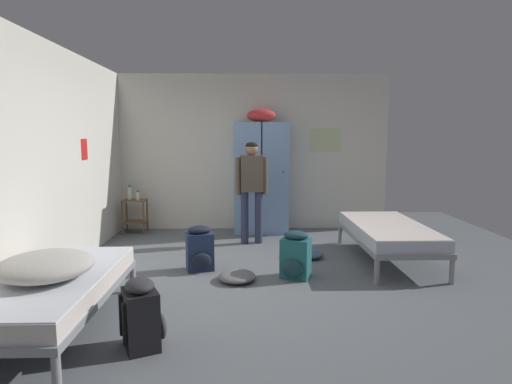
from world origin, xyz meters
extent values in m
plane|color=slate|center=(0.00, 0.00, 0.00)|extent=(8.13, 8.13, 0.00)
cube|color=silver|center=(0.00, 2.57, 1.34)|extent=(4.69, 0.06, 2.67)
cube|color=silver|center=(-2.31, 0.00, 1.34)|extent=(0.06, 5.08, 2.67)
cube|color=beige|center=(1.26, 2.54, 1.55)|extent=(0.55, 0.01, 0.40)
cube|color=red|center=(-2.28, 0.89, 1.45)|extent=(0.01, 0.20, 0.28)
cube|color=#7A9ECC|center=(-0.09, 2.26, 0.93)|extent=(0.44, 0.52, 1.85)
cylinder|color=black|center=(0.03, 1.99, 1.05)|extent=(0.02, 0.03, 0.02)
cube|color=#7A9ECC|center=(0.37, 2.26, 0.93)|extent=(0.44, 0.52, 1.85)
cylinder|color=black|center=(0.49, 1.99, 1.05)|extent=(0.02, 0.03, 0.02)
ellipsoid|color=red|center=(0.14, 2.26, 1.96)|extent=(0.48, 0.36, 0.22)
cylinder|color=brown|center=(-2.16, 2.08, 0.28)|extent=(0.03, 0.03, 0.55)
cylinder|color=brown|center=(-1.81, 2.08, 0.28)|extent=(0.03, 0.03, 0.55)
cylinder|color=brown|center=(-2.16, 2.35, 0.28)|extent=(0.03, 0.03, 0.55)
cylinder|color=brown|center=(-1.81, 2.35, 0.28)|extent=(0.03, 0.03, 0.55)
cube|color=brown|center=(-1.98, 2.22, 0.19)|extent=(0.38, 0.30, 0.02)
cube|color=brown|center=(-1.98, 2.22, 0.56)|extent=(0.38, 0.30, 0.02)
cylinder|color=gray|center=(2.15, 1.44, 0.14)|extent=(0.06, 0.06, 0.28)
cylinder|color=gray|center=(1.31, 1.44, 0.14)|extent=(0.06, 0.06, 0.28)
cylinder|color=gray|center=(2.15, -0.40, 0.14)|extent=(0.06, 0.06, 0.28)
cylinder|color=gray|center=(1.31, -0.40, 0.14)|extent=(0.06, 0.06, 0.28)
cube|color=gray|center=(1.73, 0.52, 0.31)|extent=(0.90, 1.90, 0.06)
cube|color=silver|center=(1.73, 0.52, 0.41)|extent=(0.87, 1.84, 0.14)
cube|color=silver|center=(1.73, 0.52, 0.49)|extent=(0.86, 1.82, 0.01)
cylinder|color=gray|center=(-1.31, -2.39, 0.14)|extent=(0.06, 0.06, 0.28)
cylinder|color=gray|center=(-2.15, -0.55, 0.14)|extent=(0.06, 0.06, 0.28)
cylinder|color=gray|center=(-1.31, -0.55, 0.14)|extent=(0.06, 0.06, 0.28)
cube|color=gray|center=(-1.73, -1.47, 0.31)|extent=(0.90, 1.90, 0.06)
cube|color=silver|center=(-1.73, -1.47, 0.41)|extent=(0.87, 1.84, 0.14)
cube|color=silver|center=(-1.73, -1.47, 0.49)|extent=(0.86, 1.82, 0.01)
ellipsoid|color=#B7B2A8|center=(-1.74, -1.54, 0.59)|extent=(0.75, 0.78, 0.21)
cylinder|color=#2D334C|center=(0.07, 1.50, 0.40)|extent=(0.12, 0.12, 0.80)
cylinder|color=#2D334C|center=(-0.14, 1.47, 0.40)|extent=(0.12, 0.12, 0.80)
cube|color=brown|center=(-0.04, 1.48, 1.07)|extent=(0.35, 0.23, 0.54)
cylinder|color=brown|center=(0.17, 1.51, 1.03)|extent=(0.08, 0.08, 0.56)
cylinder|color=brown|center=(-0.24, 1.46, 1.03)|extent=(0.08, 0.08, 0.56)
sphere|color=#936B4C|center=(-0.04, 1.48, 1.43)|extent=(0.19, 0.19, 0.19)
ellipsoid|color=black|center=(-0.04, 1.48, 1.48)|extent=(0.18, 0.18, 0.11)
cylinder|color=silver|center=(-2.06, 2.24, 0.67)|extent=(0.07, 0.07, 0.21)
cylinder|color=#2666B2|center=(-2.06, 2.24, 0.80)|extent=(0.04, 0.04, 0.03)
cylinder|color=white|center=(-1.91, 2.18, 0.64)|extent=(0.05, 0.05, 0.13)
cylinder|color=black|center=(-1.91, 2.18, 0.71)|extent=(0.03, 0.03, 0.03)
cube|color=navy|center=(-0.69, 0.18, 0.23)|extent=(0.37, 0.31, 0.46)
ellipsoid|color=black|center=(-0.65, 0.03, 0.15)|extent=(0.25, 0.13, 0.20)
ellipsoid|color=black|center=(-0.69, 0.18, 0.50)|extent=(0.33, 0.28, 0.10)
cube|color=black|center=(-0.81, 0.29, 0.25)|extent=(0.05, 0.04, 0.32)
cube|color=black|center=(-0.63, 0.33, 0.25)|extent=(0.05, 0.04, 0.32)
cube|color=black|center=(-0.94, -1.76, 0.23)|extent=(0.35, 0.39, 0.46)
ellipsoid|color=#2D2D33|center=(-0.80, -1.70, 0.15)|extent=(0.17, 0.25, 0.20)
ellipsoid|color=#2D2D33|center=(-0.94, -1.76, 0.50)|extent=(0.31, 0.35, 0.10)
cube|color=black|center=(-1.03, -1.90, 0.25)|extent=(0.04, 0.06, 0.32)
cube|color=black|center=(-1.10, -1.74, 0.25)|extent=(0.04, 0.06, 0.32)
cube|color=#23666B|center=(0.45, -0.13, 0.23)|extent=(0.39, 0.34, 0.46)
ellipsoid|color=#193D42|center=(0.39, -0.27, 0.15)|extent=(0.25, 0.16, 0.20)
ellipsoid|color=#193D42|center=(0.45, -0.13, 0.50)|extent=(0.35, 0.31, 0.10)
cube|color=black|center=(0.42, 0.02, 0.25)|extent=(0.06, 0.04, 0.32)
cube|color=black|center=(0.58, -0.04, 0.25)|extent=(0.06, 0.04, 0.32)
ellipsoid|color=slate|center=(-0.23, -0.23, 0.05)|extent=(0.42, 0.45, 0.11)
ellipsoid|color=#42567A|center=(0.66, 0.64, 0.06)|extent=(0.50, 0.39, 0.12)
camera|label=1|loc=(-0.13, -4.94, 1.63)|focal=30.22mm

